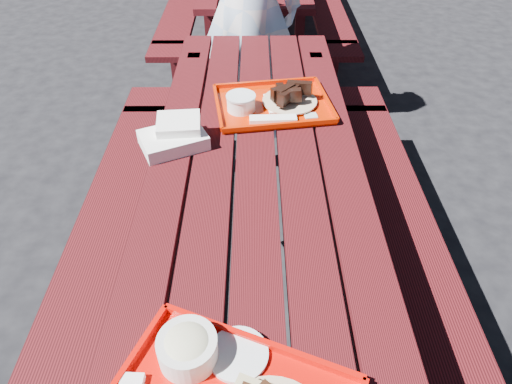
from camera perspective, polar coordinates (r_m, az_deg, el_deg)
The scene contains 5 objects.
ground at distance 2.07m, azimuth -0.02°, elevation -14.63°, with size 60.00×60.00×0.00m, color black.
picnic_table_near at distance 1.64m, azimuth -0.02°, elevation -3.45°, with size 1.41×2.40×0.75m.
far_tray at distance 1.87m, azimuth 1.90°, elevation 11.05°, with size 0.50×0.42×0.08m.
white_cloth at distance 1.67m, azimuth -10.10°, elevation 6.96°, with size 0.27×0.24×0.09m.
person at distance 2.77m, azimuth -1.02°, elevation 22.55°, with size 0.61×0.40×1.66m, color #BCD9FB.
Camera 1 is at (-0.00, -1.17, 1.70)m, focal length 32.00 mm.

